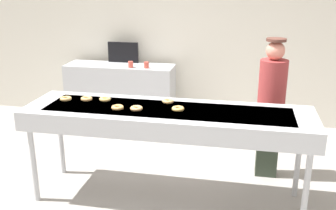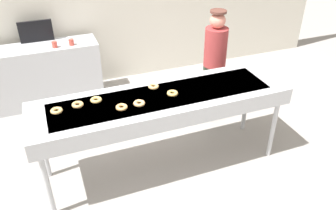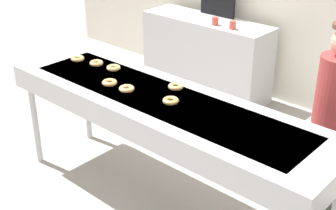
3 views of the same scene
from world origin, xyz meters
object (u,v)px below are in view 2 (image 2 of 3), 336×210
Objects in this scene: glazed_donut_3 at (153,86)px; prep_counter at (45,75)px; glazed_donut_1 at (96,100)px; glazed_donut_4 at (122,107)px; fryer_conveyor at (162,103)px; glazed_donut_2 at (172,93)px; worker_baker at (214,63)px; paper_cup_1 at (71,42)px; glazed_donut_6 at (139,103)px; glazed_donut_0 at (78,105)px; paper_cup_0 at (55,44)px; glazed_donut_5 at (57,111)px; menu_display at (36,31)px.

glazed_donut_3 is 2.25m from prep_counter.
glazed_donut_1 is 0.32m from glazed_donut_4.
fryer_conveyor is 0.23m from glazed_donut_3.
glazed_donut_3 reaches higher than fryer_conveyor.
glazed_donut_2 is 1.20m from worker_baker.
glazed_donut_4 is 1.32× the size of paper_cup_1.
paper_cup_1 is (-1.74, 1.20, 0.10)m from worker_baker.
glazed_donut_2 is 0.40m from glazed_donut_6.
glazed_donut_4 is at bearing -72.34° from prep_counter.
fryer_conveyor is at bearing -11.40° from glazed_donut_1.
glazed_donut_1 is at bearing 7.61° from glazed_donut_0.
paper_cup_0 is (-0.92, 1.74, -0.02)m from glazed_donut_3.
glazed_donut_1 is at bearing 132.22° from glazed_donut_4.
glazed_donut_1 is at bearing 17.75° from worker_baker.
glazed_donut_2 reaches higher than prep_counter.
paper_cup_0 is at bearing 98.16° from glazed_donut_1.
worker_baker is 2.60m from prep_counter.
glazed_donut_6 is (-0.26, -0.29, 0.00)m from glazed_donut_3.
glazed_donut_1 is 1.00× the size of glazed_donut_2.
glazed_donut_0 and glazed_donut_6 have the same top height.
glazed_donut_0 is at bearing 10.42° from glazed_donut_5.
glazed_donut_2 is 1.21m from glazed_donut_5.
fryer_conveyor is 2.16m from paper_cup_0.
glazed_donut_5 is at bearing -88.27° from menu_display.
glazed_donut_2 is at bearing -58.59° from prep_counter.
fryer_conveyor is 0.90m from glazed_donut_0.
menu_display is (-1.14, 2.08, 0.09)m from glazed_donut_3.
paper_cup_1 is at bearing 84.49° from glazed_donut_0.
worker_baker is at bearing 29.15° from glazed_donut_4.
paper_cup_0 is at bearing -178.66° from paper_cup_1.
glazed_donut_1 is 1.81m from paper_cup_1.
glazed_donut_3 is 0.08× the size of worker_baker.
glazed_donut_1 is 0.25× the size of menu_display.
prep_counter is (-0.88, 2.16, -0.54)m from glazed_donut_6.
glazed_donut_5 reaches higher than fryer_conveyor.
glazed_donut_6 is 2.53m from menu_display.
glazed_donut_6 reaches higher than fryer_conveyor.
paper_cup_0 reaches higher than glazed_donut_1.
glazed_donut_1 and glazed_donut_3 have the same top height.
glazed_donut_1 is 1.32× the size of paper_cup_1.
glazed_donut_6 is 2.39m from prep_counter.
paper_cup_1 is at bearing 90.59° from glazed_donut_1.
prep_counter is at bearing 91.91° from glazed_donut_5.
glazed_donut_2 is 1.00× the size of glazed_donut_5.
paper_cup_1 is (0.24, 0.01, 0.00)m from paper_cup_0.
glazed_donut_2 is 0.25× the size of menu_display.
glazed_donut_0 is 1.01m from glazed_donut_2.
glazed_donut_0 is 0.25× the size of menu_display.
glazed_donut_0 is at bearing -81.85° from prep_counter.
glazed_donut_5 is 1.32× the size of paper_cup_1.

